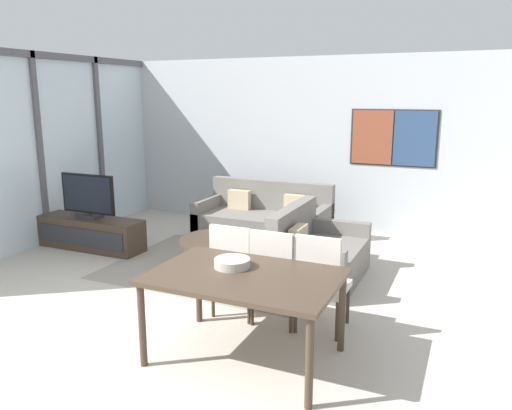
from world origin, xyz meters
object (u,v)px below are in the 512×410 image
sofa_side (314,257)px  dining_chair_centre (276,273)px  sofa_main (264,222)px  dining_chair_right (321,279)px  fruit_bowl (232,262)px  coffee_table (222,246)px  dining_table (245,283)px  dining_chair_left (235,267)px  television (88,197)px  tv_console (91,233)px

sofa_side → dining_chair_centre: 1.36m
sofa_side → dining_chair_centre: dining_chair_centre is taller
sofa_main → dining_chair_centre: bearing=-64.9°
dining_chair_centre → sofa_side: bearing=91.2°
dining_chair_right → fruit_bowl: dining_chair_right is taller
coffee_table → dining_chair_right: (1.68, -1.23, 0.24)m
fruit_bowl → dining_chair_centre: bearing=73.4°
dining_table → dining_chair_right: size_ratio=1.60×
dining_chair_left → coffee_table: bearing=123.3°
dining_chair_left → dining_chair_centre: size_ratio=1.00×
dining_table → dining_chair_centre: bearing=90.0°
dining_chair_centre → dining_chair_right: same height
television → fruit_bowl: size_ratio=2.92×
television → dining_chair_centre: bearing=-19.6°
tv_console → dining_chair_centre: dining_chair_centre is taller
sofa_side → dining_table: sofa_side is taller
coffee_table → dining_table: (1.25, -1.94, 0.39)m
coffee_table → dining_chair_left: size_ratio=1.14×
dining_chair_right → fruit_bowl: size_ratio=3.10×
sofa_main → dining_table: bearing=-69.6°
sofa_main → dining_chair_right: (1.68, -2.64, 0.24)m
tv_console → sofa_main: size_ratio=0.82×
fruit_bowl → tv_console: bearing=150.9°
television → coffee_table: size_ratio=0.83×
dining_table → television: bearing=150.6°
sofa_main → dining_chair_centre: (1.25, -2.66, 0.24)m
dining_chair_left → tv_console: bearing=158.0°
dining_table → dining_chair_right: (0.44, 0.72, -0.15)m
tv_console → coffee_table: bearing=1.3°
sofa_side → dining_chair_right: dining_chair_right is taller
television → dining_chair_left: television is taller
sofa_main → dining_chair_centre: size_ratio=2.08×
dining_table → sofa_side: bearing=90.8°
coffee_table → dining_chair_centre: dining_chair_centre is taller
coffee_table → dining_table: bearing=-57.3°
sofa_side → coffee_table: (-1.22, -0.09, 0.01)m
television → fruit_bowl: television is taller
tv_console → coffee_table: tv_console is taller
television → dining_chair_right: bearing=-17.2°
television → dining_chair_centre: size_ratio=0.94×
tv_console → sofa_main: 2.58m
dining_chair_right → television: bearing=162.8°
tv_console → dining_chair_right: 4.00m
sofa_main → tv_console: bearing=-145.5°
sofa_side → dining_table: bearing=-179.2°
dining_table → dining_chair_centre: size_ratio=1.60×
sofa_main → coffee_table: (-0.00, -1.41, 0.00)m
coffee_table → fruit_bowl: bearing=-59.6°
sofa_side → dining_chair_right: size_ratio=1.44×
fruit_bowl → dining_table: bearing=-34.1°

